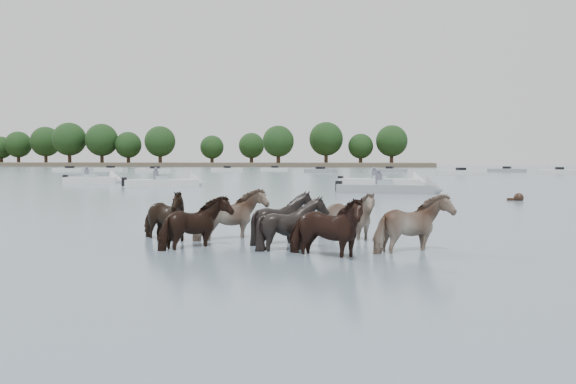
# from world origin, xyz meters

# --- Properties ---
(ground) EXTENTS (400.00, 400.00, 0.00)m
(ground) POSITION_xyz_m (0.00, 0.00, 0.00)
(ground) COLOR slate
(ground) RESTS_ON ground
(shoreline) EXTENTS (160.00, 30.00, 1.00)m
(shoreline) POSITION_xyz_m (-70.00, 150.00, 0.50)
(shoreline) COLOR #4C4233
(shoreline) RESTS_ON ground
(pony_herd) EXTENTS (7.44, 4.01, 1.46)m
(pony_herd) POSITION_xyz_m (0.28, 0.04, 0.44)
(pony_herd) COLOR black
(pony_herd) RESTS_ON ground
(swimming_pony) EXTENTS (0.72, 0.44, 0.44)m
(swimming_pony) POSITION_xyz_m (7.87, 16.37, 0.10)
(swimming_pony) COLOR black
(swimming_pony) RESTS_ON ground
(motorboat_a) EXTENTS (5.52, 3.93, 1.92)m
(motorboat_a) POSITION_xyz_m (-12.87, 27.54, 0.23)
(motorboat_a) COLOR silver
(motorboat_a) RESTS_ON ground
(motorboat_b) EXTENTS (5.96, 2.10, 1.92)m
(motorboat_b) POSITION_xyz_m (2.62, 21.59, 0.22)
(motorboat_b) COLOR gray
(motorboat_b) RESTS_ON ground
(motorboat_c) EXTENTS (6.47, 2.53, 1.92)m
(motorboat_c) POSITION_xyz_m (1.89, 31.68, 0.22)
(motorboat_c) COLOR silver
(motorboat_c) RESTS_ON ground
(motorboat_f) EXTENTS (4.73, 2.62, 1.92)m
(motorboat_f) POSITION_xyz_m (-20.64, 32.11, 0.23)
(motorboat_f) COLOR silver
(motorboat_f) RESTS_ON ground
(distant_flotilla) EXTENTS (101.27, 20.14, 0.93)m
(distant_flotilla) POSITION_xyz_m (-1.25, 76.89, 0.26)
(distant_flotilla) COLOR silver
(distant_flotilla) RESTS_ON ground
(treeline) EXTENTS (146.01, 21.91, 12.29)m
(treeline) POSITION_xyz_m (-75.60, 150.67, 6.86)
(treeline) COLOR #382619
(treeline) RESTS_ON ground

